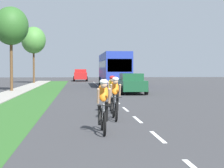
% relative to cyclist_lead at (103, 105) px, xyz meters
% --- Properties ---
extents(ground_plane, '(120.00, 120.00, 0.00)m').
position_rel_cyclist_lead_xyz_m(ground_plane, '(1.45, 11.04, -0.81)').
color(ground_plane, '#38383A').
extents(grass_verge, '(2.62, 70.00, 0.01)m').
position_rel_cyclist_lead_xyz_m(grass_verge, '(-3.48, 11.04, -0.81)').
color(grass_verge, '#2D6026').
rests_on(grass_verge, ground_plane).
extents(lane_markings_center, '(0.12, 54.30, 0.01)m').
position_rel_cyclist_lead_xyz_m(lane_markings_center, '(1.45, 15.04, -0.81)').
color(lane_markings_center, white).
rests_on(lane_markings_center, ground_plane).
extents(cyclist_lead, '(0.42, 1.72, 1.58)m').
position_rel_cyclist_lead_xyz_m(cyclist_lead, '(0.00, 0.00, 0.00)').
color(cyclist_lead, black).
rests_on(cyclist_lead, ground_plane).
extents(cyclist_trailing, '(0.42, 1.72, 1.58)m').
position_rel_cyclist_lead_xyz_m(cyclist_trailing, '(0.61, 2.79, 0.00)').
color(cyclist_trailing, black).
rests_on(cyclist_trailing, ground_plane).
extents(cyclist_distant, '(0.42, 1.72, 1.58)m').
position_rel_cyclist_lead_xyz_m(cyclist_distant, '(0.70, 5.08, 0.00)').
color(cyclist_distant, black).
rests_on(cyclist_distant, ground_plane).
extents(sedan_dark_green, '(1.98, 4.30, 1.52)m').
position_rel_cyclist_lead_xyz_m(sedan_dark_green, '(3.28, 17.04, -0.04)').
color(sedan_dark_green, '#194C2D').
rests_on(sedan_dark_green, ground_plane).
extents(bus_blue, '(2.78, 11.60, 3.48)m').
position_rel_cyclist_lead_xyz_m(bus_blue, '(3.08, 28.97, 1.17)').
color(bus_blue, '#23389E').
rests_on(bus_blue, ground_plane).
extents(suv_red, '(2.15, 4.70, 1.79)m').
position_rel_cyclist_lead_xyz_m(suv_red, '(-0.36, 46.13, 0.14)').
color(suv_red, red).
rests_on(suv_red, ground_plane).
extents(street_tree_near, '(2.86, 2.86, 6.97)m').
position_rel_cyclist_lead_xyz_m(street_tree_near, '(-6.21, 20.77, 4.55)').
color(street_tree_near, brown).
rests_on(street_tree_near, ground_plane).
extents(street_tree_far, '(3.11, 3.11, 7.25)m').
position_rel_cyclist_lead_xyz_m(street_tree_far, '(-6.39, 38.01, 4.70)').
color(street_tree_far, brown).
rests_on(street_tree_far, ground_plane).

